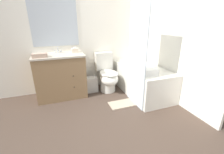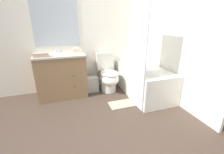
{
  "view_description": "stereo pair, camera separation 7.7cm",
  "coord_description": "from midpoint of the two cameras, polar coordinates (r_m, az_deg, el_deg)",
  "views": [
    {
      "loc": [
        -0.77,
        -1.57,
        1.42
      ],
      "look_at": [
        0.09,
        0.75,
        0.51
      ],
      "focal_mm": 24.0,
      "sensor_mm": 36.0,
      "label": 1
    },
    {
      "loc": [
        -0.7,
        -1.6,
        1.42
      ],
      "look_at": [
        0.09,
        0.75,
        0.51
      ],
      "focal_mm": 24.0,
      "sensor_mm": 36.0,
      "label": 2
    }
  ],
  "objects": [
    {
      "name": "bath_mat",
      "position": [
        2.81,
        3.39,
        -10.14
      ],
      "size": [
        0.5,
        0.28,
        0.02
      ],
      "color": "tan",
      "rests_on": "ground_plane"
    },
    {
      "name": "shower_curtain",
      "position": [
        2.53,
        8.74,
        9.24
      ],
      "size": [
        0.02,
        0.57,
        1.9
      ],
      "color": "silver",
      "rests_on": "ground_plane"
    },
    {
      "name": "tissue_box",
      "position": [
        3.15,
        -14.7,
        9.89
      ],
      "size": [
        0.13,
        0.14,
        0.1
      ],
      "color": "beige",
      "rests_on": "vanity_cabinet"
    },
    {
      "name": "ground_plane",
      "position": [
        2.25,
        3.67,
        -19.02
      ],
      "size": [
        14.0,
        14.0,
        0.0
      ],
      "primitive_type": "plane",
      "color": "#47382D"
    },
    {
      "name": "vanity_cabinet",
      "position": [
        3.13,
        -19.49,
        0.59
      ],
      "size": [
        0.93,
        0.6,
        0.85
      ],
      "color": "olive",
      "rests_on": "ground_plane"
    },
    {
      "name": "sink_faucet",
      "position": [
        3.2,
        -20.56,
        9.33
      ],
      "size": [
        0.14,
        0.12,
        0.12
      ],
      "color": "silver",
      "rests_on": "vanity_cabinet"
    },
    {
      "name": "wall_right",
      "position": [
        3.12,
        19.53,
        15.9
      ],
      "size": [
        0.05,
        2.66,
        2.5
      ],
      "color": "white",
      "rests_on": "ground_plane"
    },
    {
      "name": "bath_towel_folded",
      "position": [
        2.67,
        13.02,
        2.06
      ],
      "size": [
        0.27,
        0.22,
        0.11
      ],
      "color": "white",
      "rests_on": "bathtub"
    },
    {
      "name": "bathtub",
      "position": [
        3.2,
        10.72,
        -1.05
      ],
      "size": [
        0.71,
        1.42,
        0.56
      ],
      "color": "silver",
      "rests_on": "ground_plane"
    },
    {
      "name": "hand_towel_folded",
      "position": [
        2.87,
        -26.53,
        7.37
      ],
      "size": [
        0.24,
        0.14,
        0.07
      ],
      "color": "tan",
      "rests_on": "vanity_cabinet"
    },
    {
      "name": "wall_back",
      "position": [
        3.36,
        -8.18,
        17.05
      ],
      "size": [
        8.0,
        0.06,
        2.5
      ],
      "color": "white",
      "rests_on": "ground_plane"
    },
    {
      "name": "toilet",
      "position": [
        3.22,
        -2.48,
        0.64
      ],
      "size": [
        0.38,
        0.69,
        0.8
      ],
      "color": "silver",
      "rests_on": "ground_plane"
    },
    {
      "name": "wastebasket",
      "position": [
        3.27,
        -8.43,
        -2.81
      ],
      "size": [
        0.24,
        0.2,
        0.31
      ],
      "color": "#B7B2A8",
      "rests_on": "ground_plane"
    }
  ]
}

